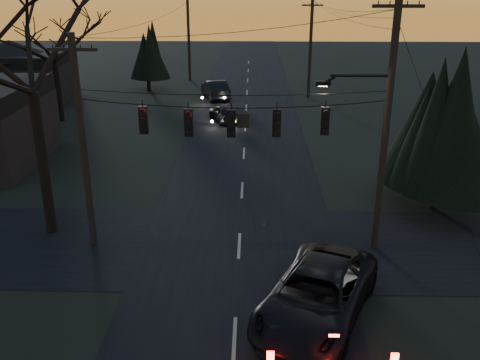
{
  "coord_description": "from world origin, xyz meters",
  "views": [
    {
      "loc": [
        0.48,
        -9.45,
        10.48
      ],
      "look_at": [
        0.08,
        7.98,
        3.7
      ],
      "focal_mm": 40.0,
      "sensor_mm": 36.0,
      "label": 1
    }
  ],
  "objects_px": {
    "suv_near": "(317,296)",
    "sedan_oncoming_b": "(215,89)",
    "utility_pole_left": "(94,244)",
    "utility_pole_far_l": "(190,80)",
    "sedan_oncoming_a": "(224,113)",
    "utility_pole_right": "(374,247)",
    "utility_pole_far_r": "(308,98)",
    "evergreen_right": "(446,119)",
    "bare_tree_left": "(24,29)"
  },
  "relations": [
    {
      "from": "sedan_oncoming_a",
      "to": "suv_near",
      "type": "bearing_deg",
      "value": 77.86
    },
    {
      "from": "utility_pole_far_r",
      "to": "evergreen_right",
      "type": "distance_m",
      "value": 24.73
    },
    {
      "from": "utility_pole_left",
      "to": "bare_tree_left",
      "type": "distance_m",
      "value": 8.85
    },
    {
      "from": "utility_pole_left",
      "to": "bare_tree_left",
      "type": "bearing_deg",
      "value": 152.0
    },
    {
      "from": "utility_pole_far_l",
      "to": "evergreen_right",
      "type": "bearing_deg",
      "value": -64.73
    },
    {
      "from": "bare_tree_left",
      "to": "utility_pole_left",
      "type": "bearing_deg",
      "value": -28.0
    },
    {
      "from": "utility_pole_right",
      "to": "sedan_oncoming_b",
      "type": "height_order",
      "value": "utility_pole_right"
    },
    {
      "from": "utility_pole_right",
      "to": "utility_pole_far_r",
      "type": "relative_size",
      "value": 1.18
    },
    {
      "from": "sedan_oncoming_a",
      "to": "evergreen_right",
      "type": "bearing_deg",
      "value": 102.52
    },
    {
      "from": "bare_tree_left",
      "to": "suv_near",
      "type": "height_order",
      "value": "bare_tree_left"
    },
    {
      "from": "sedan_oncoming_b",
      "to": "utility_pole_far_r",
      "type": "bearing_deg",
      "value": 167.84
    },
    {
      "from": "utility_pole_right",
      "to": "bare_tree_left",
      "type": "distance_m",
      "value": 16.12
    },
    {
      "from": "utility_pole_left",
      "to": "sedan_oncoming_b",
      "type": "distance_m",
      "value": 27.67
    },
    {
      "from": "bare_tree_left",
      "to": "sedan_oncoming_a",
      "type": "distance_m",
      "value": 21.12
    },
    {
      "from": "utility_pole_right",
      "to": "utility_pole_left",
      "type": "relative_size",
      "value": 1.18
    },
    {
      "from": "sedan_oncoming_a",
      "to": "sedan_oncoming_b",
      "type": "xyz_separation_m",
      "value": [
        -1.2,
        7.86,
        0.17
      ]
    },
    {
      "from": "utility_pole_left",
      "to": "utility_pole_far_l",
      "type": "height_order",
      "value": "utility_pole_left"
    },
    {
      "from": "utility_pole_right",
      "to": "evergreen_right",
      "type": "bearing_deg",
      "value": 47.26
    },
    {
      "from": "suv_near",
      "to": "sedan_oncoming_a",
      "type": "relative_size",
      "value": 1.65
    },
    {
      "from": "utility_pole_right",
      "to": "utility_pole_left",
      "type": "bearing_deg",
      "value": 180.0
    },
    {
      "from": "evergreen_right",
      "to": "sedan_oncoming_a",
      "type": "distance_m",
      "value": 19.36
    },
    {
      "from": "utility_pole_left",
      "to": "sedan_oncoming_a",
      "type": "xyz_separation_m",
      "value": [
        4.41,
        19.61,
        0.64
      ]
    },
    {
      "from": "bare_tree_left",
      "to": "sedan_oncoming_a",
      "type": "bearing_deg",
      "value": 70.47
    },
    {
      "from": "utility_pole_far_l",
      "to": "sedan_oncoming_a",
      "type": "relative_size",
      "value": 2.14
    },
    {
      "from": "utility_pole_far_l",
      "to": "suv_near",
      "type": "relative_size",
      "value": 1.3
    },
    {
      "from": "utility_pole_far_r",
      "to": "suv_near",
      "type": "relative_size",
      "value": 1.38
    },
    {
      "from": "sedan_oncoming_a",
      "to": "sedan_oncoming_b",
      "type": "distance_m",
      "value": 7.96
    },
    {
      "from": "utility_pole_right",
      "to": "suv_near",
      "type": "relative_size",
      "value": 1.62
    },
    {
      "from": "utility_pole_left",
      "to": "sedan_oncoming_b",
      "type": "relative_size",
      "value": 1.73
    },
    {
      "from": "utility_pole_right",
      "to": "suv_near",
      "type": "height_order",
      "value": "utility_pole_right"
    },
    {
      "from": "utility_pole_far_r",
      "to": "bare_tree_left",
      "type": "distance_m",
      "value": 31.31
    },
    {
      "from": "utility_pole_right",
      "to": "utility_pole_far_r",
      "type": "distance_m",
      "value": 28.0
    },
    {
      "from": "utility_pole_far_r",
      "to": "sedan_oncoming_b",
      "type": "relative_size",
      "value": 1.73
    },
    {
      "from": "evergreen_right",
      "to": "sedan_oncoming_b",
      "type": "relative_size",
      "value": 1.54
    },
    {
      "from": "utility_pole_far_r",
      "to": "evergreen_right",
      "type": "height_order",
      "value": "evergreen_right"
    },
    {
      "from": "utility_pole_far_r",
      "to": "suv_near",
      "type": "distance_m",
      "value": 32.99
    },
    {
      "from": "sedan_oncoming_a",
      "to": "utility_pole_right",
      "type": "bearing_deg",
      "value": 88.02
    },
    {
      "from": "utility_pole_left",
      "to": "suv_near",
      "type": "distance_m",
      "value": 9.91
    },
    {
      "from": "evergreen_right",
      "to": "sedan_oncoming_a",
      "type": "bearing_deg",
      "value": 124.39
    },
    {
      "from": "bare_tree_left",
      "to": "utility_pole_far_r",
      "type": "bearing_deg",
      "value": 63.07
    },
    {
      "from": "suv_near",
      "to": "sedan_oncoming_a",
      "type": "distance_m",
      "value": 24.82
    },
    {
      "from": "utility_pole_far_l",
      "to": "evergreen_right",
      "type": "distance_m",
      "value": 35.73
    },
    {
      "from": "utility_pole_right",
      "to": "utility_pole_left",
      "type": "distance_m",
      "value": 11.5
    },
    {
      "from": "utility_pole_left",
      "to": "suv_near",
      "type": "bearing_deg",
      "value": -29.4
    },
    {
      "from": "suv_near",
      "to": "utility_pole_far_l",
      "type": "bearing_deg",
      "value": 125.45
    },
    {
      "from": "evergreen_right",
      "to": "sedan_oncoming_b",
      "type": "bearing_deg",
      "value": 116.87
    },
    {
      "from": "bare_tree_left",
      "to": "sedan_oncoming_a",
      "type": "height_order",
      "value": "bare_tree_left"
    },
    {
      "from": "suv_near",
      "to": "sedan_oncoming_b",
      "type": "xyz_separation_m",
      "value": [
        -5.4,
        32.32,
        -0.05
      ]
    },
    {
      "from": "utility_pole_far_l",
      "to": "sedan_oncoming_a",
      "type": "height_order",
      "value": "utility_pole_far_l"
    },
    {
      "from": "utility_pole_far_l",
      "to": "sedan_oncoming_a",
      "type": "xyz_separation_m",
      "value": [
        4.41,
        -16.39,
        0.64
      ]
    }
  ]
}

